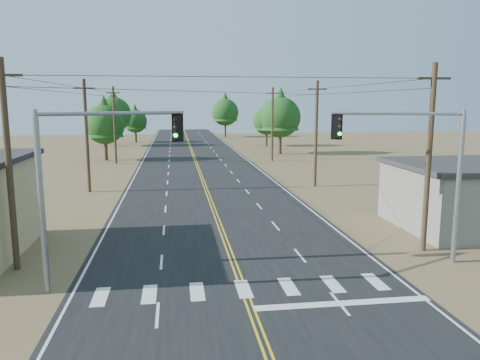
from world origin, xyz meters
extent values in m
cube|color=black|center=(0.00, 30.00, 0.01)|extent=(15.00, 200.00, 0.02)
cylinder|color=#4C3826|center=(-10.50, 12.00, 5.00)|extent=(0.30, 0.30, 10.00)
cube|color=#4C3826|center=(-10.50, 12.00, 9.20)|extent=(1.80, 0.12, 0.12)
cylinder|color=#4C3826|center=(-10.50, 32.00, 5.00)|extent=(0.30, 0.30, 10.00)
cube|color=#4C3826|center=(-10.50, 32.00, 9.20)|extent=(1.80, 0.12, 0.12)
cylinder|color=#4C3826|center=(-10.50, 52.00, 5.00)|extent=(0.30, 0.30, 10.00)
cube|color=#4C3826|center=(-10.50, 52.00, 9.20)|extent=(1.80, 0.12, 0.12)
cylinder|color=#4C3826|center=(10.50, 12.00, 5.00)|extent=(0.30, 0.30, 10.00)
cube|color=#4C3826|center=(10.50, 12.00, 9.20)|extent=(1.80, 0.12, 0.12)
cylinder|color=#4C3826|center=(10.50, 32.00, 5.00)|extent=(0.30, 0.30, 10.00)
cube|color=#4C3826|center=(10.50, 32.00, 9.20)|extent=(1.80, 0.12, 0.12)
cylinder|color=#4C3826|center=(10.50, 52.00, 5.00)|extent=(0.30, 0.30, 10.00)
cube|color=#4C3826|center=(10.50, 52.00, 9.20)|extent=(1.80, 0.12, 0.12)
cylinder|color=gray|center=(-8.31, 8.86, 3.70)|extent=(0.25, 0.25, 7.40)
cylinder|color=gray|center=(-8.31, 8.86, 7.40)|extent=(0.19, 0.19, 0.63)
cylinder|color=gray|center=(-5.34, 10.20, 7.51)|extent=(5.99, 2.84, 0.17)
cube|color=black|center=(-2.67, 11.41, 6.82)|extent=(0.47, 0.44, 1.16)
sphere|color=black|center=(-2.75, 11.24, 7.19)|extent=(0.21, 0.21, 0.21)
sphere|color=black|center=(-2.75, 11.24, 6.82)|extent=(0.21, 0.21, 0.21)
sphere|color=#0CE533|center=(-2.75, 11.24, 6.45)|extent=(0.21, 0.21, 0.21)
cylinder|color=gray|center=(11.00, 10.00, 3.67)|extent=(0.25, 0.25, 7.33)
cylinder|color=gray|center=(11.00, 10.00, 7.33)|extent=(0.19, 0.19, 0.63)
cylinder|color=gray|center=(8.12, 11.23, 7.43)|extent=(5.82, 2.61, 0.17)
cube|color=black|center=(5.53, 12.33, 6.75)|extent=(0.46, 0.43, 1.15)
sphere|color=black|center=(5.61, 12.16, 7.12)|extent=(0.21, 0.21, 0.21)
sphere|color=black|center=(5.61, 12.16, 6.75)|extent=(0.21, 0.21, 0.21)
sphere|color=#0CE533|center=(5.61, 12.16, 6.39)|extent=(0.21, 0.21, 0.21)
cylinder|color=#3F2D1E|center=(-12.27, 55.75, 1.63)|extent=(0.48, 0.48, 3.25)
cone|color=#154B19|center=(-12.27, 55.75, 6.14)|extent=(5.06, 5.06, 5.78)
sphere|color=#154B19|center=(-12.27, 55.75, 4.97)|extent=(5.42, 5.42, 5.42)
cylinder|color=#3F2D1E|center=(-13.72, 77.73, 1.90)|extent=(0.48, 0.48, 3.80)
cone|color=#154B19|center=(-13.72, 77.73, 7.18)|extent=(5.91, 5.91, 6.76)
sphere|color=#154B19|center=(-13.72, 77.73, 5.81)|extent=(6.33, 6.33, 6.33)
cylinder|color=#3F2D1E|center=(-10.48, 85.18, 1.39)|extent=(0.44, 0.44, 2.78)
cone|color=#154B19|center=(-10.48, 85.18, 5.24)|extent=(4.32, 4.32, 4.94)
sphere|color=#154B19|center=(-10.48, 85.18, 4.24)|extent=(4.63, 4.63, 4.63)
cylinder|color=#3F2D1E|center=(13.52, 60.33, 1.87)|extent=(0.49, 0.49, 3.73)
cone|color=#154B19|center=(13.52, 60.33, 7.05)|extent=(5.81, 5.81, 6.64)
sphere|color=#154B19|center=(13.52, 60.33, 5.70)|extent=(6.22, 6.22, 6.22)
cylinder|color=#3F2D1E|center=(14.00, 73.66, 1.50)|extent=(0.41, 0.41, 2.99)
cone|color=#154B19|center=(14.00, 73.66, 5.65)|extent=(4.65, 4.65, 5.32)
sphere|color=#154B19|center=(14.00, 73.66, 4.57)|extent=(4.99, 4.99, 4.99)
cylinder|color=#3F2D1E|center=(9.00, 97.79, 1.86)|extent=(0.44, 0.44, 3.72)
cone|color=#154B19|center=(9.00, 97.79, 7.04)|extent=(5.79, 5.79, 6.62)
sphere|color=#154B19|center=(9.00, 97.79, 5.69)|extent=(6.21, 6.21, 6.21)
camera|label=1|loc=(-2.81, -10.92, 7.98)|focal=35.00mm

